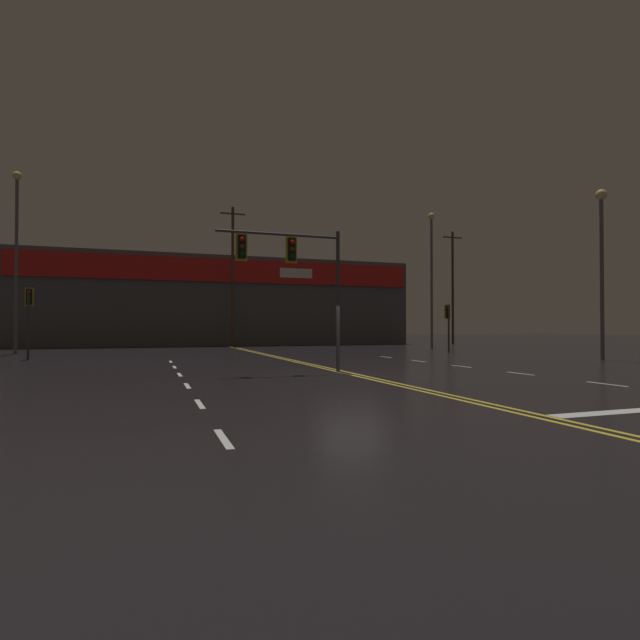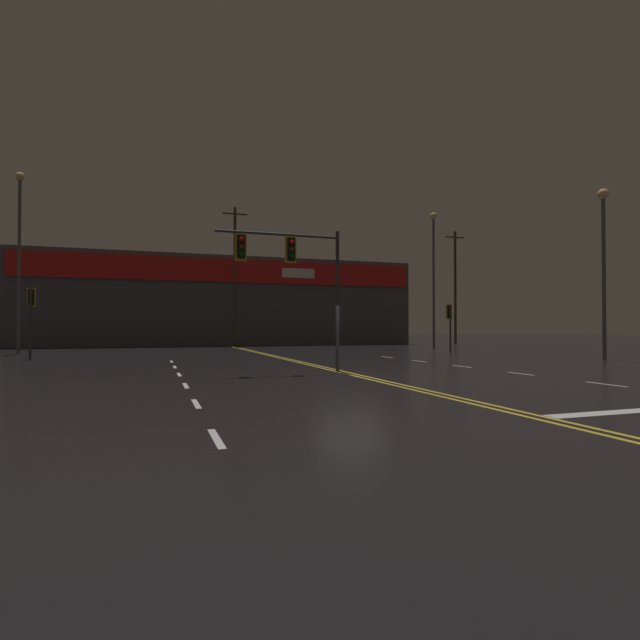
{
  "view_description": "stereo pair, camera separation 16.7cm",
  "coord_description": "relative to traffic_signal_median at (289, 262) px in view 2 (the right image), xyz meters",
  "views": [
    {
      "loc": [
        -6.95,
        -16.56,
        1.66
      ],
      "look_at": [
        0.0,
        3.52,
        2.0
      ],
      "focal_mm": 28.0,
      "sensor_mm": 36.0,
      "label": 1
    },
    {
      "loc": [
        -6.8,
        -16.61,
        1.66
      ],
      "look_at": [
        0.0,
        3.52,
        2.0
      ],
      "focal_mm": 28.0,
      "sensor_mm": 36.0,
      "label": 2
    }
  ],
  "objects": [
    {
      "name": "ground_plane",
      "position": [
        2.01,
        -1.15,
        -4.09
      ],
      "size": [
        200.0,
        200.0,
        0.0
      ],
      "primitive_type": "plane",
      "color": "black"
    },
    {
      "name": "road_markings",
      "position": [
        3.27,
        -3.12,
        -4.08
      ],
      "size": [
        17.44,
        60.0,
        0.01
      ],
      "color": "gold",
      "rests_on": "ground"
    },
    {
      "name": "traffic_signal_median",
      "position": [
        0.0,
        0.0,
        0.0
      ],
      "size": [
        4.7,
        0.36,
        5.35
      ],
      "color": "#38383D",
      "rests_on": "ground"
    },
    {
      "name": "traffic_signal_corner_northwest",
      "position": [
        -10.89,
        12.23,
        -1.3
      ],
      "size": [
        0.42,
        0.36,
        3.8
      ],
      "color": "#38383D",
      "rests_on": "ground"
    },
    {
      "name": "traffic_signal_corner_northeast",
      "position": [
        14.46,
        11.61,
        -1.69
      ],
      "size": [
        0.42,
        0.36,
        3.27
      ],
      "color": "#38383D",
      "rests_on": "ground"
    },
    {
      "name": "streetlight_near_right",
      "position": [
        17.41,
        1.96,
        1.64
      ],
      "size": [
        0.56,
        0.56,
        8.9
      ],
      "color": "#59595E",
      "rests_on": "ground"
    },
    {
      "name": "streetlight_median_approach",
      "position": [
        16.81,
        17.44,
        2.8
      ],
      "size": [
        0.56,
        0.56,
        11.03
      ],
      "color": "#59595E",
      "rests_on": "ground"
    },
    {
      "name": "streetlight_far_right",
      "position": [
        -12.99,
        19.06,
        3.22
      ],
      "size": [
        0.56,
        0.56,
        11.81
      ],
      "color": "#59595E",
      "rests_on": "ground"
    },
    {
      "name": "building_backdrop",
      "position": [
        2.01,
        33.08,
        0.11
      ],
      "size": [
        36.72,
        10.23,
        8.36
      ],
      "color": "#4C4C51",
      "rests_on": "ground"
    },
    {
      "name": "utility_pole_row",
      "position": [
        3.45,
        26.53,
        1.82
      ],
      "size": [
        47.36,
        0.26,
        12.41
      ],
      "color": "#4C3828",
      "rests_on": "ground"
    }
  ]
}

